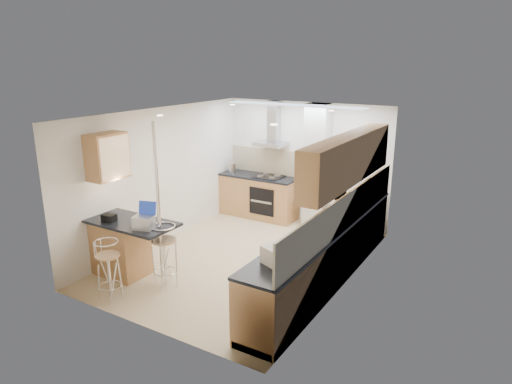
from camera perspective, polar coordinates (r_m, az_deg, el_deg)
The scene contains 16 objects.
ground at distance 7.95m, azimuth -1.52°, elevation -8.42°, with size 4.80×4.80×0.00m, color beige.
room_shell at distance 7.59m, azimuth 1.99°, elevation 2.71°, with size 3.64×4.84×2.51m.
right_counter at distance 7.14m, azimuth 8.76°, elevation -7.55°, with size 0.63×4.40×0.92m.
back_counter at distance 9.93m, azimuth 0.34°, elevation -0.48°, with size 1.70×0.63×0.92m.
peninsula at distance 7.40m, azimuth -15.15°, elevation -6.94°, with size 1.47×0.72×0.94m.
microwave at distance 7.46m, azimuth 9.82°, elevation -1.50°, with size 0.55×0.37×0.30m, color silver.
laptop at distance 6.84m, azimuth -13.87°, elevation -3.72°, with size 0.28×0.21×0.19m, color #ADB0B6.
bag at distance 7.31m, azimuth -17.90°, elevation -3.08°, with size 0.20×0.15×0.11m, color black.
bar_stool_near at distance 6.89m, azimuth -17.93°, elevation -9.23°, with size 0.36×0.36×0.89m, color tan, non-canonical shape.
bar_stool_end at distance 7.05m, azimuth -11.36°, elevation -7.76°, with size 0.40×0.40×0.97m, color tan, non-canonical shape.
jar_a at distance 7.32m, azimuth 10.27°, elevation -2.45°, with size 0.12×0.12×0.17m, color silver.
jar_b at distance 8.31m, azimuth 12.67°, elevation -0.35°, with size 0.11×0.11×0.16m, color silver.
jar_c at distance 6.43m, azimuth 8.38°, elevation -4.98°, with size 0.14×0.14×0.18m, color #B9AF94.
jar_d at distance 6.68m, azimuth 9.02°, elevation -4.36°, with size 0.10×0.10×0.14m, color silver.
bread_bin at distance 5.63m, azimuth 3.20°, elevation -7.76°, with size 0.33×0.42×0.22m, color silver.
kettle at distance 10.07m, azimuth -3.01°, elevation 3.05°, with size 0.16×0.16×0.21m, color #ABADAF.
Camera 1 is at (3.90, -6.08, 3.31)m, focal length 32.00 mm.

